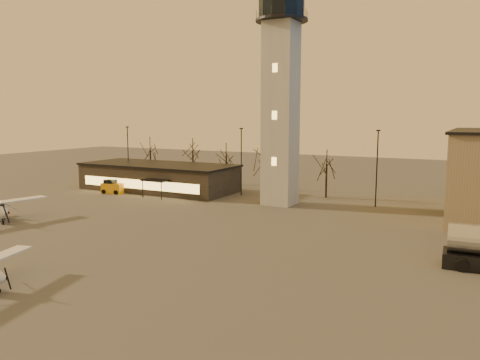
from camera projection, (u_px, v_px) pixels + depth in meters
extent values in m
plane|color=#3E3C39|center=(133.00, 266.00, 37.42)|extent=(220.00, 220.00, 0.00)
cube|color=#9B9993|center=(281.00, 115.00, 62.08)|extent=(4.00, 4.00, 24.00)
cylinder|color=black|center=(282.00, 21.00, 60.43)|extent=(6.80, 6.80, 0.30)
cylinder|color=black|center=(282.00, 6.00, 60.17)|extent=(6.00, 6.00, 3.40)
cube|color=black|center=(159.00, 178.00, 75.36)|extent=(25.00, 10.00, 4.00)
cube|color=black|center=(158.00, 165.00, 75.07)|extent=(25.40, 10.40, 0.30)
cube|color=#EFB953|center=(138.00, 184.00, 71.02)|extent=(22.00, 0.08, 1.40)
cube|color=black|center=(155.00, 180.00, 68.17)|extent=(4.00, 2.00, 0.20)
cylinder|color=black|center=(128.00, 156.00, 80.40)|extent=(0.16, 0.16, 10.00)
cube|color=black|center=(127.00, 127.00, 79.72)|extent=(0.50, 0.25, 0.18)
cylinder|color=black|center=(241.00, 162.00, 70.23)|extent=(0.16, 0.16, 10.00)
cube|color=black|center=(241.00, 129.00, 69.55)|extent=(0.50, 0.25, 0.18)
cylinder|color=black|center=(377.00, 169.00, 60.99)|extent=(0.16, 0.16, 10.00)
cube|color=black|center=(378.00, 130.00, 60.30)|extent=(0.50, 0.25, 0.18)
cylinder|color=black|center=(151.00, 165.00, 85.95)|extent=(0.28, 0.28, 5.74)
cylinder|color=black|center=(226.00, 172.00, 78.59)|extent=(0.28, 0.28, 5.25)
cylinder|color=black|center=(265.00, 175.00, 70.86)|extent=(0.28, 0.28, 6.16)
cylinder|color=black|center=(326.00, 181.00, 68.53)|extent=(0.28, 0.28, 4.97)
cylinder|color=black|center=(193.00, 167.00, 84.01)|extent=(0.28, 0.28, 5.60)
cone|color=silver|center=(2.00, 278.00, 31.36)|extent=(1.05, 1.27, 1.11)
cone|color=silver|center=(4.00, 213.00, 51.07)|extent=(1.22, 1.50, 1.33)
cube|color=orange|center=(113.00, 188.00, 72.50)|extent=(3.56, 2.22, 1.56)
cube|color=black|center=(111.00, 182.00, 72.53)|extent=(1.76, 1.76, 0.89)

